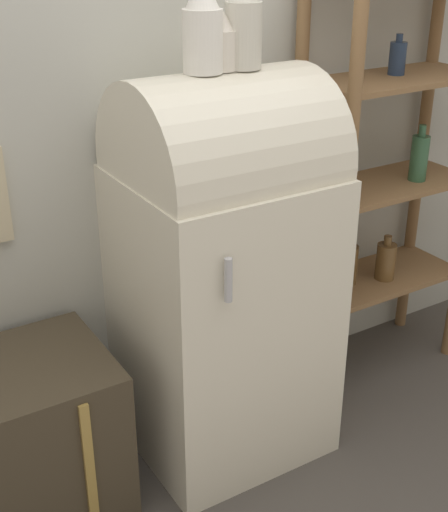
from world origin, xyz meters
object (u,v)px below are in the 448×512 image
suitcase_trunk (2,449)px  vase_center (222,42)px  refrigerator (223,267)px  vase_left (203,27)px  vase_right (243,21)px

suitcase_trunk → vase_center: vase_center is taller
refrigerator → suitcase_trunk: 0.92m
suitcase_trunk → refrigerator: bearing=-1.3°
vase_left → vase_center: size_ratio=1.56×
vase_left → vase_right: 0.14m
refrigerator → suitcase_trunk: size_ratio=1.92×
vase_right → vase_center: bearing=173.8°
suitcase_trunk → vase_center: bearing=-0.9°
suitcase_trunk → vase_left: vase_left is taller
suitcase_trunk → vase_left: 1.43m
vase_left → vase_center: (0.07, 0.00, -0.05)m
refrigerator → vase_right: size_ratio=4.62×
vase_center → vase_right: 0.09m
suitcase_trunk → vase_right: bearing=-1.3°
refrigerator → vase_left: (-0.07, 0.00, 0.79)m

